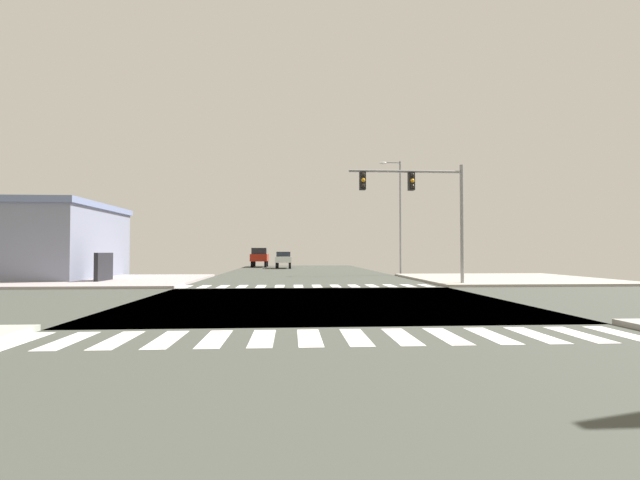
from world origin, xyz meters
TOP-DOWN VIEW (x-y plane):
  - ground at (0.00, 0.00)m, footprint 90.00×90.00m
  - sidewalk_corner_ne at (13.00, 12.00)m, footprint 12.00×12.00m
  - sidewalk_corner_nw at (-13.00, 12.00)m, footprint 12.00×12.00m
  - crosswalk_near at (-0.25, -7.30)m, footprint 13.50×2.00m
  - crosswalk_far at (-0.25, 7.30)m, footprint 13.50×2.00m
  - traffic_signal_mast at (5.89, 7.38)m, footprint 6.42×0.55m
  - street_lamp at (7.44, 18.72)m, footprint 1.78×0.32m
  - bank_building at (-19.64, 14.47)m, footprint 13.43×9.88m
  - sedan_farside_1 at (-2.00, 34.39)m, footprint 1.80×4.30m
  - pickup_crossing_1 at (-5.00, 38.71)m, footprint 2.00×5.10m

SIDE VIEW (x-z plane):
  - ground at x=0.00m, z-range -0.05..0.00m
  - crosswalk_near at x=-0.25m, z-range 0.00..0.01m
  - crosswalk_far at x=-0.25m, z-range 0.00..0.01m
  - sidewalk_corner_ne at x=13.00m, z-range 0.00..0.14m
  - sidewalk_corner_nw at x=-13.00m, z-range 0.00..0.14m
  - sedan_farside_1 at x=-2.00m, z-range 0.18..2.06m
  - pickup_crossing_1 at x=-5.00m, z-range 0.12..2.47m
  - bank_building at x=-19.64m, z-range 0.01..5.11m
  - traffic_signal_mast at x=5.89m, z-range 1.59..8.30m
  - street_lamp at x=7.44m, z-range 0.81..9.99m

